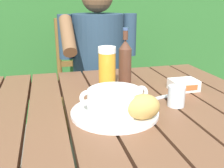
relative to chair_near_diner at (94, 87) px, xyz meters
name	(u,v)px	position (x,y,z in m)	size (l,w,h in m)	color
dining_table	(117,126)	(-0.08, -0.90, 0.15)	(1.12, 0.93, 0.72)	brown
hedge_backdrop	(73,8)	(-0.03, 0.85, 0.52)	(3.32, 0.85, 2.41)	#2A6128
chair_near_diner	(94,87)	(0.00, 0.00, 0.00)	(0.50, 0.45, 0.96)	brown
person_eating	(99,62)	(0.00, -0.20, 0.23)	(0.48, 0.47, 1.21)	#253B4E
serving_plate	(115,112)	(-0.12, -1.00, 0.25)	(0.29, 0.29, 0.01)	white
soup_bowl	(115,100)	(-0.12, -1.00, 0.29)	(0.23, 0.18, 0.08)	white
bread_roll	(143,107)	(-0.05, -1.08, 0.30)	(0.10, 0.08, 0.08)	tan
beer_glass	(107,68)	(-0.08, -0.75, 0.33)	(0.07, 0.07, 0.18)	orange
beer_bottle	(125,61)	(0.02, -0.68, 0.35)	(0.06, 0.06, 0.24)	#512F21
water_glass_small	(176,96)	(0.11, -0.98, 0.28)	(0.06, 0.06, 0.07)	silver
butter_tub	(184,85)	(0.22, -0.84, 0.27)	(0.11, 0.08, 0.04)	white
table_knife	(153,99)	(0.05, -0.91, 0.25)	(0.15, 0.06, 0.01)	silver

